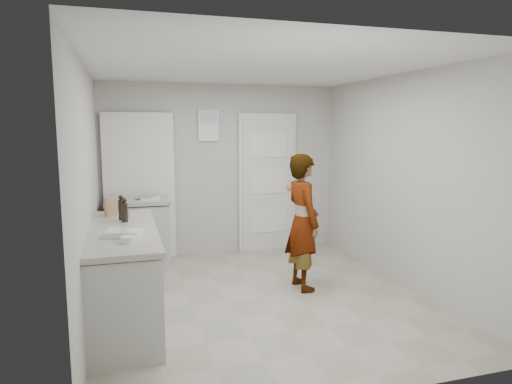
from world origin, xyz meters
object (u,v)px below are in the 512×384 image
object	(u,v)px
spice_jar	(128,214)
oil_cruet_b	(121,208)
baking_dish	(123,233)
cake_mix_box	(111,207)
egg_bowl	(129,239)
oil_cruet_a	(125,211)
person	(303,222)

from	to	relation	value
spice_jar	oil_cruet_b	world-z (taller)	oil_cruet_b
baking_dish	cake_mix_box	bearing A→B (deg)	96.94
spice_jar	oil_cruet_b	size ratio (longest dim) A/B	0.30
baking_dish	egg_bowl	distance (m)	0.24
spice_jar	oil_cruet_a	distance (m)	0.25
cake_mix_box	oil_cruet_b	xyz separation A→B (m)	(0.11, -0.23, 0.03)
cake_mix_box	oil_cruet_b	bearing A→B (deg)	-87.57
spice_jar	baking_dish	distance (m)	0.87
spice_jar	oil_cruet_a	size ratio (longest dim) A/B	0.32
person	oil_cruet_a	world-z (taller)	person
spice_jar	egg_bowl	distance (m)	1.11
person	spice_jar	distance (m)	1.95
oil_cruet_b	person	bearing A→B (deg)	-1.13
oil_cruet_a	oil_cruet_b	world-z (taller)	oil_cruet_b
baking_dish	egg_bowl	world-z (taller)	baking_dish
person	cake_mix_box	xyz separation A→B (m)	(-2.12, 0.27, 0.24)
oil_cruet_a	oil_cruet_b	xyz separation A→B (m)	(-0.03, 0.12, 0.01)
oil_cruet_b	spice_jar	bearing A→B (deg)	59.82
person	egg_bowl	bearing A→B (deg)	112.53
oil_cruet_a	egg_bowl	size ratio (longest dim) A/B	1.89
oil_cruet_a	oil_cruet_b	size ratio (longest dim) A/B	0.95
oil_cruet_b	baking_dish	distance (m)	0.76
oil_cruet_b	egg_bowl	bearing A→B (deg)	-86.90
oil_cruet_a	oil_cruet_b	bearing A→B (deg)	104.56
oil_cruet_b	baking_dish	xyz separation A→B (m)	(0.01, -0.75, -0.10)
cake_mix_box	oil_cruet_a	bearing A→B (deg)	-91.02
spice_jar	egg_bowl	xyz separation A→B (m)	(-0.01, -1.10, -0.01)
person	baking_dish	bearing A→B (deg)	106.16
baking_dish	person	bearing A→B (deg)	19.58
oil_cruet_a	spice_jar	bearing A→B (deg)	81.72
oil_cruet_a	baking_dish	size ratio (longest dim) A/B	0.70
person	egg_bowl	world-z (taller)	person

